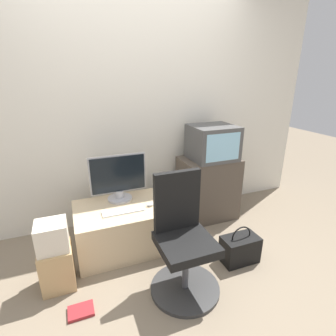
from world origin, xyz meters
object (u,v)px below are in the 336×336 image
object	(u,v)px
keyboard	(123,211)
office_chair	(183,246)
mouse	(150,205)
crt_tv	(213,143)
book	(81,311)
cardboard_box_lower	(57,267)
handbag	(240,249)
main_monitor	(118,178)

from	to	relation	value
keyboard	office_chair	world-z (taller)	office_chair
mouse	crt_tv	size ratio (longest dim) A/B	0.14
keyboard	book	xyz separation A→B (m)	(-0.45, -0.56, -0.42)
crt_tv	cardboard_box_lower	world-z (taller)	crt_tv
handbag	cardboard_box_lower	bearing A→B (deg)	169.52
cardboard_box_lower	book	bearing A→B (deg)	-67.81
mouse	crt_tv	distance (m)	0.98
keyboard	crt_tv	size ratio (longest dim) A/B	0.79
keyboard	book	bearing A→B (deg)	-128.83
handbag	book	xyz separation A→B (m)	(-1.38, -0.05, -0.11)
main_monitor	office_chair	distance (m)	0.94
main_monitor	cardboard_box_lower	bearing A→B (deg)	-141.48
keyboard	office_chair	xyz separation A→B (m)	(0.33, -0.59, -0.06)
office_chair	book	world-z (taller)	office_chair
main_monitor	handbag	xyz separation A→B (m)	(0.91, -0.77, -0.53)
book	keyboard	bearing A→B (deg)	51.17
handbag	book	size ratio (longest dim) A/B	1.99
mouse	book	world-z (taller)	mouse
keyboard	main_monitor	bearing A→B (deg)	84.81
office_chair	book	distance (m)	0.86
mouse	crt_tv	bearing A→B (deg)	19.97
office_chair	book	size ratio (longest dim) A/B	5.24
crt_tv	handbag	distance (m)	1.13
mouse	handbag	bearing A→B (deg)	-37.12
handbag	book	distance (m)	1.39
cardboard_box_lower	crt_tv	bearing A→B (deg)	17.61
cardboard_box_lower	main_monitor	bearing A→B (deg)	38.52
book	main_monitor	bearing A→B (deg)	60.00
main_monitor	crt_tv	bearing A→B (deg)	2.26
keyboard	book	size ratio (longest dim) A/B	2.10
mouse	handbag	xyz separation A→B (m)	(0.67, -0.51, -0.32)
cardboard_box_lower	handbag	xyz separation A→B (m)	(1.52, -0.28, -0.05)
main_monitor	crt_tv	size ratio (longest dim) A/B	1.14
keyboard	mouse	distance (m)	0.26
main_monitor	keyboard	xyz separation A→B (m)	(-0.02, -0.26, -0.22)
office_chair	handbag	size ratio (longest dim) A/B	2.63
handbag	mouse	bearing A→B (deg)	142.88
main_monitor	cardboard_box_lower	distance (m)	0.92
main_monitor	office_chair	world-z (taller)	office_chair
crt_tv	book	xyz separation A→B (m)	(-1.53, -0.86, -0.89)
handbag	main_monitor	bearing A→B (deg)	139.79
main_monitor	keyboard	distance (m)	0.34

